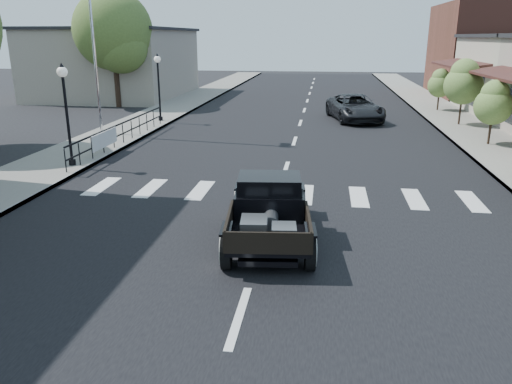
# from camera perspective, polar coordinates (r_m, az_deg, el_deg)

# --- Properties ---
(ground) EXTENTS (120.00, 120.00, 0.00)m
(ground) POSITION_cam_1_polar(r_m,az_deg,el_deg) (11.35, 0.61, -6.30)
(ground) COLOR black
(ground) RESTS_ON ground
(road) EXTENTS (14.00, 80.00, 0.02)m
(road) POSITION_cam_1_polar(r_m,az_deg,el_deg) (25.75, 4.85, 7.13)
(road) COLOR black
(road) RESTS_ON ground
(road_markings) EXTENTS (12.00, 60.00, 0.06)m
(road_markings) POSITION_cam_1_polar(r_m,az_deg,el_deg) (20.86, 4.09, 4.70)
(road_markings) COLOR silver
(road_markings) RESTS_ON ground
(sidewalk_left) EXTENTS (3.00, 80.00, 0.15)m
(sidewalk_left) POSITION_cam_1_polar(r_m,az_deg,el_deg) (27.51, -13.27, 7.52)
(sidewalk_left) COLOR gray
(sidewalk_left) RESTS_ON ground
(sidewalk_right) EXTENTS (3.00, 80.00, 0.15)m
(sidewalk_right) POSITION_cam_1_polar(r_m,az_deg,el_deg) (26.70, 23.50, 6.26)
(sidewalk_right) COLOR gray
(sidewalk_right) RESTS_ON ground
(low_building_left) EXTENTS (10.00, 12.00, 5.00)m
(low_building_left) POSITION_cam_1_polar(r_m,az_deg,el_deg) (41.69, -15.67, 13.91)
(low_building_left) COLOR #A39A88
(low_building_left) RESTS_ON ground
(railing) EXTENTS (0.08, 10.00, 1.00)m
(railing) POSITION_cam_1_polar(r_m,az_deg,el_deg) (22.40, -14.98, 6.73)
(railing) COLOR black
(railing) RESTS_ON sidewalk_left
(banner) EXTENTS (0.04, 2.20, 0.60)m
(banner) POSITION_cam_1_polar(r_m,az_deg,el_deg) (20.61, -16.83, 5.12)
(banner) COLOR silver
(banner) RESTS_ON sidewalk_left
(lamp_post_b) EXTENTS (0.36, 0.36, 3.56)m
(lamp_post_b) POSITION_cam_1_polar(r_m,az_deg,el_deg) (18.77, -20.79, 8.20)
(lamp_post_b) COLOR black
(lamp_post_b) RESTS_ON sidewalk_left
(lamp_post_c) EXTENTS (0.36, 0.36, 3.56)m
(lamp_post_c) POSITION_cam_1_polar(r_m,az_deg,el_deg) (27.90, -11.04, 11.64)
(lamp_post_c) COLOR black
(lamp_post_c) RESTS_ON sidewalk_left
(flagpole) EXTENTS (0.12, 0.12, 11.61)m
(flagpole) POSITION_cam_1_polar(r_m,az_deg,el_deg) (24.70, -18.46, 19.78)
(flagpole) COLOR silver
(flagpole) RESTS_ON sidewalk_left
(big_tree_far) EXTENTS (5.10, 5.10, 7.48)m
(big_tree_far) POSITION_cam_1_polar(r_m,az_deg,el_deg) (35.15, -15.87, 15.40)
(big_tree_far) COLOR #486029
(big_tree_far) RESTS_ON ground
(small_tree_c) EXTENTS (1.56, 1.56, 2.60)m
(small_tree_c) POSITION_cam_1_polar(r_m,az_deg,el_deg) (23.46, 25.39, 8.10)
(small_tree_c) COLOR #5B7A38
(small_tree_c) RESTS_ON sidewalk_right
(small_tree_d) EXTENTS (1.94, 1.94, 3.23)m
(small_tree_d) POSITION_cam_1_polar(r_m,az_deg,el_deg) (28.28, 22.51, 10.40)
(small_tree_d) COLOR #5B7A38
(small_tree_d) RESTS_ON sidewalk_right
(small_tree_e) EXTENTS (1.46, 1.46, 2.43)m
(small_tree_e) POSITION_cam_1_polar(r_m,az_deg,el_deg) (33.54, 20.22, 10.86)
(small_tree_e) COLOR #5B7A38
(small_tree_e) RESTS_ON sidewalk_right
(hotrod_pickup) EXTENTS (2.49, 4.61, 1.53)m
(hotrod_pickup) POSITION_cam_1_polar(r_m,az_deg,el_deg) (11.47, 1.51, -1.93)
(hotrod_pickup) COLOR black
(hotrod_pickup) RESTS_ON ground
(second_car) EXTENTS (3.44, 5.54, 1.43)m
(second_car) POSITION_cam_1_polar(r_m,az_deg,el_deg) (28.98, 11.22, 9.41)
(second_car) COLOR black
(second_car) RESTS_ON ground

